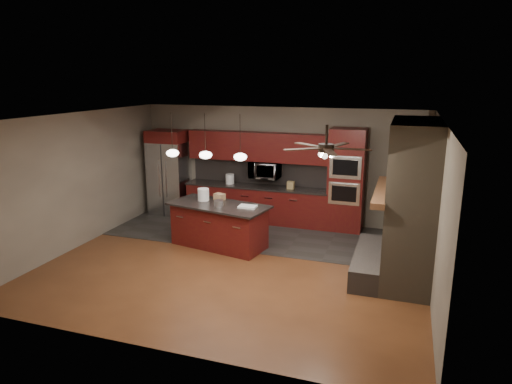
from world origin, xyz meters
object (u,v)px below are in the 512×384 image
at_px(microwave, 265,170).
at_px(refrigerator, 169,173).
at_px(white_bucket, 203,195).
at_px(paint_can, 219,203).
at_px(cardboard_box, 220,197).
at_px(counter_box, 291,185).
at_px(oven_tower, 346,180).
at_px(counter_bucket, 230,179).
at_px(kitchen_island, 219,225).
at_px(paint_tray, 248,207).

xyz_separation_m(microwave, refrigerator, (-2.56, -0.13, -0.21)).
bearing_deg(white_bucket, paint_can, -33.47).
bearing_deg(refrigerator, cardboard_box, -36.25).
relative_size(cardboard_box, counter_box, 1.20).
bearing_deg(microwave, oven_tower, -1.66).
bearing_deg(white_bucket, oven_tower, 31.71).
distance_m(oven_tower, cardboard_box, 2.95).
xyz_separation_m(white_bucket, paint_can, (0.49, -0.32, -0.07)).
height_order(paint_can, counter_bucket, counter_bucket).
bearing_deg(paint_can, white_bucket, 146.53).
relative_size(kitchen_island, white_bucket, 8.55).
relative_size(microwave, counter_bucket, 2.99).
height_order(refrigerator, white_bucket, refrigerator).
xyz_separation_m(white_bucket, counter_bucket, (-0.08, 1.74, -0.03)).
bearing_deg(counter_bucket, paint_tray, -59.28).
bearing_deg(refrigerator, white_bucket, -43.57).
distance_m(oven_tower, paint_can, 3.10).
relative_size(microwave, white_bucket, 2.79).
xyz_separation_m(microwave, paint_can, (-0.33, -2.11, -0.32)).
bearing_deg(oven_tower, refrigerator, -179.07).
height_order(microwave, refrigerator, refrigerator).
height_order(microwave, kitchen_island, microwave).
height_order(white_bucket, counter_box, white_bucket).
bearing_deg(white_bucket, kitchen_island, -23.31).
bearing_deg(oven_tower, kitchen_island, -141.08).
xyz_separation_m(oven_tower, counter_box, (-1.30, -0.04, -0.20)).
height_order(microwave, counter_box, microwave).
height_order(white_bucket, cardboard_box, white_bucket).
xyz_separation_m(white_bucket, cardboard_box, (0.31, 0.15, -0.06)).
distance_m(paint_tray, counter_box, 1.95).
relative_size(microwave, paint_can, 3.77).
xyz_separation_m(microwave, counter_bucket, (-0.90, -0.05, -0.28)).
xyz_separation_m(paint_can, paint_tray, (0.59, 0.11, -0.05)).
bearing_deg(paint_tray, oven_tower, 47.70).
bearing_deg(paint_tray, microwave, 96.52).
bearing_deg(paint_can, counter_bucket, 105.45).
relative_size(paint_tray, counter_box, 1.98).
distance_m(refrigerator, white_bucket, 2.40).
bearing_deg(refrigerator, paint_can, -41.59).
bearing_deg(counter_box, paint_can, -115.64).
relative_size(refrigerator, paint_can, 11.26).
height_order(kitchen_island, counter_bucket, counter_bucket).
height_order(kitchen_island, cardboard_box, cardboard_box).
bearing_deg(paint_can, paint_tray, 10.71).
relative_size(paint_can, counter_box, 1.07).
bearing_deg(kitchen_island, counter_bucket, 116.29).
relative_size(refrigerator, counter_box, 12.05).
xyz_separation_m(microwave, paint_tray, (0.26, -2.00, -0.36)).
distance_m(cardboard_box, counter_box, 1.94).
xyz_separation_m(oven_tower, refrigerator, (-4.54, -0.07, -0.10)).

